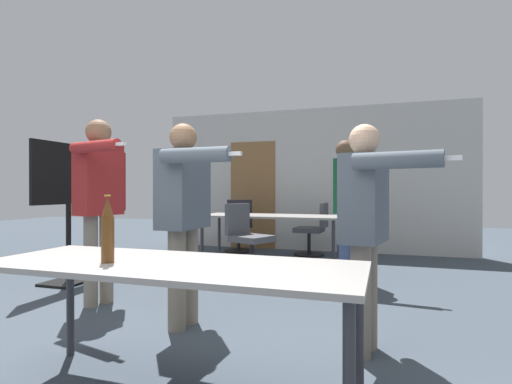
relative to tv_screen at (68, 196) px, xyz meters
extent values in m
cube|color=beige|center=(2.30, 3.49, 0.27)|extent=(5.70, 0.10, 2.63)
cube|color=olive|center=(1.20, 3.44, -0.02)|extent=(0.90, 0.02, 2.05)
cube|color=gray|center=(2.56, -2.01, -0.33)|extent=(2.02, 0.75, 0.03)
cylinder|color=#2D2D33|center=(1.60, -1.69, -0.69)|extent=(0.05, 0.05, 0.70)
cylinder|color=#2D2D33|center=(3.51, -1.69, -0.69)|extent=(0.05, 0.05, 0.70)
cube|color=gray|center=(1.96, 2.02, -0.33)|extent=(2.12, 0.79, 0.03)
cylinder|color=#2D2D33|center=(0.96, 1.69, -0.69)|extent=(0.05, 0.05, 0.70)
cylinder|color=#2D2D33|center=(2.96, 1.69, -0.69)|extent=(0.05, 0.05, 0.70)
cylinder|color=#2D2D33|center=(0.96, 2.35, -0.69)|extent=(0.05, 0.05, 0.70)
cylinder|color=#2D2D33|center=(2.96, 2.35, -0.69)|extent=(0.05, 0.05, 0.70)
cube|color=black|center=(0.00, 0.00, -1.03)|extent=(0.44, 0.56, 0.03)
cylinder|color=black|center=(0.00, 0.00, -0.56)|extent=(0.06, 0.06, 0.92)
cube|color=black|center=(0.00, 0.00, 0.27)|extent=(0.04, 1.08, 0.73)
cube|color=#14331E|center=(-0.02, 0.00, 0.27)|extent=(0.01, 0.99, 0.64)
cylinder|color=slate|center=(0.99, -0.56, -0.61)|extent=(0.13, 0.13, 0.88)
cylinder|color=slate|center=(0.95, -0.73, -0.61)|extent=(0.13, 0.13, 0.88)
cube|color=maroon|center=(0.97, -0.64, 0.17)|extent=(0.33, 0.47, 0.69)
sphere|color=#936B4C|center=(0.97, -0.64, 0.64)|extent=(0.24, 0.24, 0.24)
cylinder|color=maroon|center=(1.03, -0.39, 0.16)|extent=(0.10, 0.10, 0.60)
cylinder|color=maroon|center=(1.20, -0.97, 0.46)|extent=(0.60, 0.24, 0.10)
cube|color=white|center=(1.52, -1.05, 0.46)|extent=(0.13, 0.06, 0.03)
cylinder|color=slate|center=(2.07, -0.86, -0.64)|extent=(0.14, 0.14, 0.81)
cylinder|color=slate|center=(2.06, -1.05, -0.64)|extent=(0.14, 0.14, 0.81)
cube|color=#4C5660|center=(2.07, -0.96, 0.08)|extent=(0.29, 0.48, 0.63)
sphere|color=#936B4C|center=(2.07, -0.96, 0.51)|extent=(0.22, 0.22, 0.22)
cylinder|color=#4C5660|center=(2.08, -0.67, 0.05)|extent=(0.11, 0.11, 0.55)
cylinder|color=#4C5660|center=(2.32, -1.26, 0.33)|extent=(0.55, 0.14, 0.11)
cube|color=white|center=(2.63, -1.27, 0.33)|extent=(0.12, 0.04, 0.03)
cylinder|color=slate|center=(3.52, -0.95, -0.67)|extent=(0.13, 0.13, 0.76)
cylinder|color=slate|center=(3.48, -1.13, -0.67)|extent=(0.13, 0.13, 0.76)
cube|color=#4C5660|center=(3.50, -1.04, 0.01)|extent=(0.33, 0.48, 0.60)
sphere|color=#DBAD89|center=(3.50, -1.04, 0.42)|extent=(0.21, 0.21, 0.21)
cylinder|color=#4C5660|center=(3.56, -0.78, -0.01)|extent=(0.10, 0.10, 0.52)
cylinder|color=#4C5660|center=(3.70, -1.36, 0.25)|extent=(0.53, 0.21, 0.10)
cube|color=white|center=(3.98, -1.42, 0.25)|extent=(0.12, 0.06, 0.03)
cylinder|color=#3D4C75|center=(3.18, 1.18, -0.63)|extent=(0.12, 0.12, 0.84)
cylinder|color=#3D4C75|center=(3.16, 1.02, -0.63)|extent=(0.12, 0.12, 0.84)
cube|color=#195633|center=(3.17, 1.10, 0.12)|extent=(0.25, 0.40, 0.66)
sphere|color=brown|center=(3.17, 1.10, 0.57)|extent=(0.23, 0.23, 0.23)
cylinder|color=#195633|center=(3.19, 1.34, 0.11)|extent=(0.09, 0.09, 0.57)
cylinder|color=#195633|center=(3.43, 0.84, 0.40)|extent=(0.58, 0.15, 0.09)
cube|color=white|center=(3.75, 0.81, 0.40)|extent=(0.12, 0.05, 0.03)
cylinder|color=black|center=(1.95, 1.14, -1.03)|extent=(0.52, 0.52, 0.03)
cylinder|color=black|center=(1.95, 1.14, -0.81)|extent=(0.06, 0.06, 0.40)
cube|color=#4C4C51|center=(1.95, 1.14, -0.57)|extent=(0.60, 0.60, 0.08)
cube|color=#4C4C51|center=(1.71, 1.24, -0.32)|extent=(0.22, 0.43, 0.42)
cylinder|color=black|center=(2.40, 2.89, -1.03)|extent=(0.52, 0.52, 0.03)
cylinder|color=black|center=(2.40, 2.89, -0.83)|extent=(0.06, 0.06, 0.37)
cube|color=#4C4C51|center=(2.40, 2.89, -0.61)|extent=(0.49, 0.49, 0.08)
cube|color=#4C4C51|center=(2.66, 2.88, -0.36)|extent=(0.09, 0.44, 0.42)
cylinder|color=black|center=(1.11, 2.91, -1.03)|extent=(0.52, 0.52, 0.03)
cylinder|color=black|center=(1.11, 2.91, -0.81)|extent=(0.06, 0.06, 0.42)
cube|color=black|center=(1.11, 2.91, -0.55)|extent=(0.61, 0.61, 0.08)
cube|color=black|center=(1.21, 2.67, -0.30)|extent=(0.42, 0.23, 0.42)
cylinder|color=#563314|center=(2.23, -2.11, -0.19)|extent=(0.07, 0.07, 0.24)
cone|color=#563314|center=(2.23, -2.11, -0.02)|extent=(0.06, 0.06, 0.11)
cylinder|color=gold|center=(2.23, -2.11, 0.04)|extent=(0.03, 0.03, 0.01)
camera|label=1|loc=(3.64, -3.87, 0.07)|focal=28.00mm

